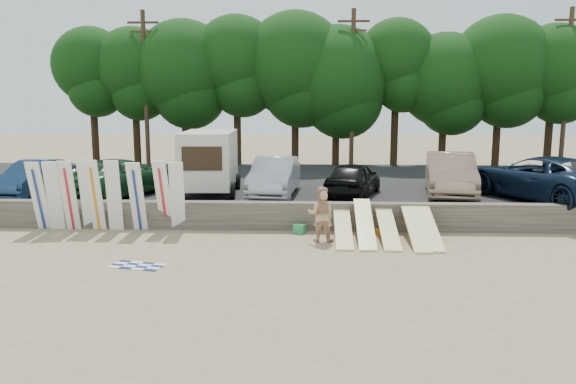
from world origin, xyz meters
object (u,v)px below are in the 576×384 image
object	(u,v)px
car_3	(353,179)
car_5	(543,178)
car_0	(35,178)
car_4	(450,174)
beachgoer_a	(323,216)
car_2	(275,176)
box_trailer	(209,159)
beachgoer_b	(321,214)
cooler	(299,229)
car_1	(120,177)

from	to	relation	value
car_3	car_5	bearing A→B (deg)	-167.22
car_0	car_4	world-z (taller)	car_4
car_5	beachgoer_a	size ratio (longest dim) A/B	3.67
car_4	beachgoer_a	xyz separation A→B (m)	(-5.38, -5.33, -0.72)
car_0	car_2	xyz separation A→B (m)	(9.95, 0.41, 0.06)
car_5	beachgoer_a	world-z (taller)	car_5
box_trailer	car_0	world-z (taller)	box_trailer
box_trailer	car_4	world-z (taller)	box_trailer
beachgoer_a	beachgoer_b	world-z (taller)	beachgoer_b
box_trailer	car_2	size ratio (longest dim) A/B	0.89
box_trailer	car_0	xyz separation A→B (m)	(-7.17, -0.71, -0.75)
car_0	car_2	distance (m)	9.96
car_0	beachgoer_a	distance (m)	12.73
car_3	car_4	world-z (taller)	car_4
car_0	beachgoer_b	size ratio (longest dim) A/B	2.41
cooler	beachgoer_a	bearing A→B (deg)	-35.26
car_2	car_1	bearing A→B (deg)	-173.75
car_2	car_4	distance (m)	7.30
car_2	beachgoer_a	xyz separation A→B (m)	(1.92, -4.97, -0.63)
car_2	beachgoer_a	bearing A→B (deg)	-64.45
car_1	beachgoer_b	size ratio (longest dim) A/B	3.01
car_1	car_5	xyz separation A→B (m)	(17.10, -0.40, 0.11)
car_5	beachgoer_a	xyz separation A→B (m)	(-8.75, -4.37, -0.72)
box_trailer	car_3	world-z (taller)	box_trailer
beachgoer_b	cooler	distance (m)	1.49
car_5	beachgoer_b	bearing A→B (deg)	1.04
car_2	car_4	world-z (taller)	car_4
car_2	cooler	size ratio (longest dim) A/B	12.61
car_2	beachgoer_b	bearing A→B (deg)	-64.77
car_4	cooler	size ratio (longest dim) A/B	14.07
box_trailer	beachgoer_b	xyz separation A→B (m)	(4.64, -5.20, -1.26)
car_1	beachgoer_b	xyz separation A→B (m)	(8.29, -4.69, -0.55)
beachgoer_b	cooler	xyz separation A→B (m)	(-0.72, 1.06, -0.75)
beachgoer_b	car_1	bearing A→B (deg)	-22.87
car_0	car_1	size ratio (longest dim) A/B	0.80
car_2	car_5	size ratio (longest dim) A/B	0.76
car_3	cooler	world-z (taller)	car_3
box_trailer	car_4	distance (m)	10.09
car_1	car_3	size ratio (longest dim) A/B	1.31
box_trailer	car_4	bearing A→B (deg)	-2.71
car_3	cooler	bearing A→B (deg)	77.89
car_2	car_3	distance (m)	3.25
car_4	car_0	bearing A→B (deg)	-168.25
car_4	beachgoer_b	bearing A→B (deg)	-126.76
car_4	beachgoer_a	world-z (taller)	car_4
car_3	beachgoer_a	xyz separation A→B (m)	(-1.34, -4.93, -0.56)
car_0	cooler	distance (m)	11.67
car_0	car_2	size ratio (longest dim) A/B	0.92
car_2	beachgoer_a	world-z (taller)	car_2
car_0	car_1	bearing A→B (deg)	8.87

